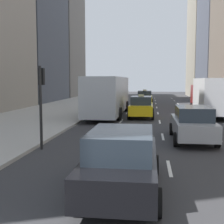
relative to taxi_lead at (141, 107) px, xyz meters
The scene contains 9 objects.
sidewalk_left 9.49m from the taxi_lead, 150.14° to the left, with size 8.00×66.00×0.15m, color #ADAAA3.
lane_markings 1.80m from the taxi_lead, 26.81° to the left, with size 5.72×56.00×0.01m.
taxi_lead is the anchor object (origin of this frame).
taxi_second 13.28m from the taxi_lead, 90.00° to the left, with size 2.02×4.40×1.87m.
sedan_black_near 9.68m from the taxi_lead, 73.18° to the right, with size 2.02×4.93×1.72m.
sedan_silver_behind 16.77m from the taxi_lead, 90.00° to the right, with size 2.02×4.85×1.71m.
city_bus 3.21m from the taxi_lead, 155.87° to the left, with size 2.80×11.61×3.25m.
box_truck 5.85m from the taxi_lead, 14.68° to the left, with size 2.58×8.40×3.15m.
traffic_light_pole 12.61m from the taxi_lead, 108.39° to the right, with size 0.24×0.42×3.60m.
Camera 1 is at (1.94, -2.53, 2.99)m, focal length 50.00 mm.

